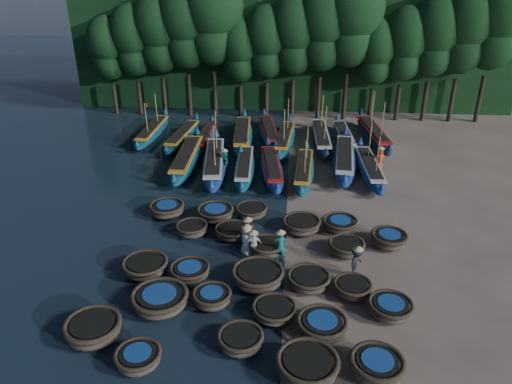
# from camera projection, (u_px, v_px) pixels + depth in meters

# --- Properties ---
(ground) EXTENTS (120.00, 120.00, 0.00)m
(ground) POSITION_uv_depth(u_px,v_px,m) (286.00, 234.00, 27.14)
(ground) COLOR gray
(ground) RESTS_ON ground
(foliage_wall) EXTENTS (40.00, 3.00, 10.00)m
(foliage_wall) POSITION_uv_depth(u_px,v_px,m) (293.00, 53.00, 45.78)
(foliage_wall) COLOR black
(foliage_wall) RESTS_ON ground
(coracle_0) EXTENTS (2.33, 2.33, 0.84)m
(coracle_0) POSITION_uv_depth(u_px,v_px,m) (93.00, 329.00, 19.83)
(coracle_0) COLOR brown
(coracle_0) RESTS_ON ground
(coracle_1) EXTENTS (1.81, 1.81, 0.67)m
(coracle_1) POSITION_uv_depth(u_px,v_px,m) (138.00, 358.00, 18.58)
(coracle_1) COLOR brown
(coracle_1) RESTS_ON ground
(coracle_2) EXTENTS (1.86, 1.86, 0.69)m
(coracle_2) POSITION_uv_depth(u_px,v_px,m) (240.00, 340.00, 19.40)
(coracle_2) COLOR brown
(coracle_2) RESTS_ON ground
(coracle_3) EXTENTS (2.46, 2.46, 0.83)m
(coracle_3) POSITION_uv_depth(u_px,v_px,m) (307.00, 366.00, 18.12)
(coracle_3) COLOR brown
(coracle_3) RESTS_ON ground
(coracle_4) EXTENTS (2.27, 2.27, 0.83)m
(coracle_4) POSITION_uv_depth(u_px,v_px,m) (377.00, 366.00, 18.08)
(coracle_4) COLOR brown
(coracle_4) RESTS_ON ground
(coracle_5) EXTENTS (3.00, 3.00, 0.82)m
(coracle_5) POSITION_uv_depth(u_px,v_px,m) (160.00, 299.00, 21.45)
(coracle_5) COLOR brown
(coracle_5) RESTS_ON ground
(coracle_6) EXTENTS (2.10, 2.10, 0.69)m
(coracle_6) POSITION_uv_depth(u_px,v_px,m) (212.00, 297.00, 21.70)
(coracle_6) COLOR brown
(coracle_6) RESTS_ON ground
(coracle_7) EXTENTS (2.23, 2.23, 0.63)m
(coracle_7) POSITION_uv_depth(u_px,v_px,m) (274.00, 310.00, 20.99)
(coracle_7) COLOR brown
(coracle_7) RESTS_ON ground
(coracle_8) EXTENTS (2.23, 2.23, 0.70)m
(coracle_8) POSITION_uv_depth(u_px,v_px,m) (322.00, 325.00, 20.12)
(coracle_8) COLOR brown
(coracle_8) RESTS_ON ground
(coracle_9) EXTENTS (2.19, 2.19, 0.68)m
(coracle_9) POSITION_uv_depth(u_px,v_px,m) (390.00, 308.00, 21.10)
(coracle_9) COLOR brown
(coracle_9) RESTS_ON ground
(coracle_10) EXTENTS (2.21, 2.21, 0.72)m
(coracle_10) POSITION_uv_depth(u_px,v_px,m) (145.00, 266.00, 23.75)
(coracle_10) COLOR brown
(coracle_10) RESTS_ON ground
(coracle_11) EXTENTS (1.94, 1.94, 0.63)m
(coracle_11) POSITION_uv_depth(u_px,v_px,m) (190.00, 271.00, 23.48)
(coracle_11) COLOR brown
(coracle_11) RESTS_ON ground
(coracle_12) EXTENTS (3.05, 3.05, 0.82)m
(coracle_12) POSITION_uv_depth(u_px,v_px,m) (258.00, 276.00, 22.96)
(coracle_12) COLOR brown
(coracle_12) RESTS_ON ground
(coracle_13) EXTENTS (2.12, 2.12, 0.69)m
(coracle_13) POSITION_uv_depth(u_px,v_px,m) (309.00, 280.00, 22.82)
(coracle_13) COLOR brown
(coracle_13) RESTS_ON ground
(coracle_14) EXTENTS (1.79, 1.79, 0.66)m
(coracle_14) POSITION_uv_depth(u_px,v_px,m) (352.00, 288.00, 22.33)
(coracle_14) COLOR brown
(coracle_14) RESTS_ON ground
(coracle_15) EXTENTS (1.89, 1.89, 0.67)m
(coracle_15) POSITION_uv_depth(u_px,v_px,m) (192.00, 229.00, 26.88)
(coracle_15) COLOR brown
(coracle_15) RESTS_ON ground
(coracle_16) EXTENTS (2.22, 2.22, 0.63)m
(coracle_16) POSITION_uv_depth(u_px,v_px,m) (232.00, 231.00, 26.68)
(coracle_16) COLOR brown
(coracle_16) RESTS_ON ground
(coracle_17) EXTENTS (2.14, 2.14, 0.74)m
(coracle_17) POSITION_uv_depth(u_px,v_px,m) (267.00, 247.00, 25.18)
(coracle_17) COLOR brown
(coracle_17) RESTS_ON ground
(coracle_18) EXTENTS (1.92, 1.92, 0.72)m
(coracle_18) POSITION_uv_depth(u_px,v_px,m) (346.00, 247.00, 25.21)
(coracle_18) COLOR brown
(coracle_18) RESTS_ON ground
(coracle_19) EXTENTS (2.09, 2.09, 0.77)m
(coracle_19) POSITION_uv_depth(u_px,v_px,m) (389.00, 239.00, 25.83)
(coracle_19) COLOR brown
(coracle_19) RESTS_ON ground
(coracle_20) EXTENTS (2.06, 2.06, 0.75)m
(coracle_20) POSITION_uv_depth(u_px,v_px,m) (167.00, 209.00, 28.74)
(coracle_20) COLOR brown
(coracle_20) RESTS_ON ground
(coracle_21) EXTENTS (2.32, 2.32, 0.75)m
(coracle_21) POSITION_uv_depth(u_px,v_px,m) (215.00, 213.00, 28.34)
(coracle_21) COLOR brown
(coracle_21) RESTS_ON ground
(coracle_22) EXTENTS (2.15, 2.15, 0.65)m
(coracle_22) POSITION_uv_depth(u_px,v_px,m) (251.00, 211.00, 28.67)
(coracle_22) COLOR brown
(coracle_22) RESTS_ON ground
(coracle_23) EXTENTS (2.49, 2.49, 0.74)m
(coracle_23) POSITION_uv_depth(u_px,v_px,m) (301.00, 225.00, 27.17)
(coracle_23) COLOR brown
(coracle_23) RESTS_ON ground
(coracle_24) EXTENTS (2.06, 2.06, 0.67)m
(coracle_24) POSITION_uv_depth(u_px,v_px,m) (340.00, 224.00, 27.33)
(coracle_24) COLOR brown
(coracle_24) RESTS_ON ground
(long_boat_2) EXTENTS (1.60, 8.93, 1.57)m
(long_boat_2) POSITION_uv_depth(u_px,v_px,m) (187.00, 159.00, 34.93)
(long_boat_2) COLOR navy
(long_boat_2) RESTS_ON ground
(long_boat_3) EXTENTS (2.58, 9.15, 3.91)m
(long_boat_3) POSITION_uv_depth(u_px,v_px,m) (214.00, 163.00, 34.22)
(long_boat_3) COLOR navy
(long_boat_3) RESTS_ON ground
(long_boat_4) EXTENTS (1.64, 7.65, 1.35)m
(long_boat_4) POSITION_uv_depth(u_px,v_px,m) (245.00, 167.00, 33.81)
(long_boat_4) COLOR navy
(long_boat_4) RESTS_ON ground
(long_boat_5) EXTENTS (2.38, 7.83, 1.39)m
(long_boat_5) POSITION_uv_depth(u_px,v_px,m) (272.00, 168.00, 33.66)
(long_boat_5) COLOR navy
(long_boat_5) RESTS_ON ground
(long_boat_6) EXTENTS (1.82, 7.64, 3.25)m
(long_boat_6) POSITION_uv_depth(u_px,v_px,m) (304.00, 171.00, 33.31)
(long_boat_6) COLOR navy
(long_boat_6) RESTS_ON ground
(long_boat_7) EXTENTS (2.38, 9.09, 1.60)m
(long_boat_7) POSITION_uv_depth(u_px,v_px,m) (345.00, 159.00, 34.80)
(long_boat_7) COLOR navy
(long_boat_7) RESTS_ON ground
(long_boat_8) EXTENTS (1.86, 7.95, 3.38)m
(long_boat_8) POSITION_uv_depth(u_px,v_px,m) (369.00, 168.00, 33.60)
(long_boat_8) COLOR navy
(long_boat_8) RESTS_ON ground
(long_boat_9) EXTENTS (1.74, 7.86, 3.34)m
(long_boat_9) POSITION_uv_depth(u_px,v_px,m) (153.00, 132.00, 40.05)
(long_boat_9) COLOR navy
(long_boat_9) RESTS_ON ground
(long_boat_10) EXTENTS (2.25, 7.60, 1.35)m
(long_boat_10) POSITION_uv_depth(u_px,v_px,m) (183.00, 136.00, 39.10)
(long_boat_10) COLOR navy
(long_boat_10) RESTS_ON ground
(long_boat_11) EXTENTS (1.38, 7.25, 1.28)m
(long_boat_11) POSITION_uv_depth(u_px,v_px,m) (205.00, 137.00, 39.03)
(long_boat_11) COLOR navy
(long_boat_11) RESTS_ON ground
(long_boat_12) EXTENTS (2.04, 8.70, 1.53)m
(long_boat_12) POSITION_uv_depth(u_px,v_px,m) (243.00, 136.00, 39.09)
(long_boat_12) COLOR navy
(long_boat_12) RESTS_ON ground
(long_boat_13) EXTENTS (2.72, 7.97, 1.42)m
(long_boat_13) POSITION_uv_depth(u_px,v_px,m) (269.00, 132.00, 39.83)
(long_boat_13) COLOR navy
(long_boat_13) RESTS_ON ground
(long_boat_14) EXTENTS (2.11, 8.06, 3.44)m
(long_boat_14) POSITION_uv_depth(u_px,v_px,m) (285.00, 139.00, 38.47)
(long_boat_14) COLOR navy
(long_boat_14) RESTS_ON ground
(long_boat_15) EXTENTS (1.80, 8.45, 3.59)m
(long_boat_15) POSITION_uv_depth(u_px,v_px,m) (321.00, 138.00, 38.67)
(long_boat_15) COLOR #10253C
(long_boat_15) RESTS_ON ground
(long_boat_16) EXTENTS (1.91, 7.46, 1.32)m
(long_boat_16) POSITION_uv_depth(u_px,v_px,m) (344.00, 137.00, 39.03)
(long_boat_16) COLOR navy
(long_boat_16) RESTS_ON ground
(long_boat_17) EXTENTS (2.63, 8.59, 3.68)m
(long_boat_17) POSITION_uv_depth(u_px,v_px,m) (373.00, 134.00, 39.37)
(long_boat_17) COLOR #10253C
(long_boat_17) RESTS_ON ground
(fisherman_0) EXTENTS (0.98, 0.94, 1.89)m
(fisherman_0) POSITION_uv_depth(u_px,v_px,m) (247.00, 239.00, 24.95)
(fisherman_0) COLOR silver
(fisherman_0) RESTS_ON ground
(fisherman_1) EXTENTS (0.61, 0.52, 1.86)m
(fisherman_1) POSITION_uv_depth(u_px,v_px,m) (280.00, 244.00, 24.50)
(fisherman_1) COLOR #186768
(fisherman_1) RESTS_ON ground
(fisherman_2) EXTENTS (0.96, 0.87, 1.81)m
(fisherman_2) POSITION_uv_depth(u_px,v_px,m) (248.00, 231.00, 25.71)
(fisherman_2) COLOR #B94118
(fisherman_2) RESTS_ON ground
(fisherman_3) EXTENTS (1.01, 1.19, 1.80)m
(fisherman_3) POSITION_uv_depth(u_px,v_px,m) (357.00, 262.00, 23.32)
(fisherman_3) COLOR black
(fisherman_3) RESTS_ON ground
(fisherman_4) EXTENTS (0.95, 0.59, 1.70)m
(fisherman_4) POSITION_uv_depth(u_px,v_px,m) (253.00, 243.00, 24.75)
(fisherman_4) COLOR silver
(fisherman_4) RESTS_ON ground
(fisherman_5) EXTENTS (1.18, 1.57, 1.85)m
(fisherman_5) POSITION_uv_depth(u_px,v_px,m) (224.00, 161.00, 33.95)
(fisherman_5) COLOR #186768
(fisherman_5) RESTS_ON ground
(fisherman_6) EXTENTS (0.98, 0.94, 1.89)m
(fisherman_6) POSITION_uv_depth(u_px,v_px,m) (380.00, 158.00, 34.22)
(fisherman_6) COLOR #B94118
(fisherman_6) RESTS_ON ground
(tree_0) EXTENTS (3.68, 3.68, 8.68)m
(tree_0) POSITION_uv_depth(u_px,v_px,m) (108.00, 47.00, 43.29)
(tree_0) COLOR black
(tree_0) RESTS_ON ground
(tree_1) EXTENTS (4.09, 4.09, 9.65)m
(tree_1) POSITION_uv_depth(u_px,v_px,m) (133.00, 39.00, 42.83)
(tree_1) COLOR black
(tree_1) RESTS_ON ground
(tree_2) EXTENTS (4.51, 4.51, 10.63)m
(tree_2) POSITION_uv_depth(u_px,v_px,m) (159.00, 32.00, 42.38)
(tree_2) COLOR black
(tree_2) RESTS_ON ground
(tree_3) EXTENTS (4.92, 4.92, 11.60)m
(tree_3) POSITION_uv_depth(u_px,v_px,m) (185.00, 24.00, 41.92)
(tree_3) COLOR black
(tree_3) RESTS_ON ground
(tree_4) EXTENTS (5.34, 5.34, 12.58)m
(tree_4) POSITION_uv_depth(u_px,v_px,m) (212.00, 15.00, 41.46)
(tree_4) COLOR black
(tree_4) RESTS_ON ground
(tree_5) EXTENTS (3.68, 3.68, 8.68)m
(tree_5) POSITION_uv_depth(u_px,v_px,m) (240.00, 49.00, 42.53)
(tree_5) COLOR black
(tree_5) RESTS_ON ground
(tree_6) EXTENTS (4.09, 4.09, 9.65)m
(tree_6) POSITION_uv_depth(u_px,v_px,m) (267.00, 41.00, 42.07)
(tree_6) COLOR black
(tree_6) RESTS_ON ground
(tree_7) EXTENTS (4.51, 4.51, 10.63)m
(tree_7) POSITION_uv_depth(u_px,v_px,m) (294.00, 33.00, 41.61)
(tree_7) COLOR black
(tree_7) RESTS_ON ground
(tree_8) EXTENTS (4.92, 4.92, 11.60)m
(tree_8) POSITION_uv_depth(u_px,v_px,m) (323.00, 25.00, 41.16)
(tree_8) COLOR black
(tree_8) RESTS_ON ground
(tree_9) EXTENTS (5.34, 5.34, 12.58)m
(tree_9) POSITION_uv_depth(u_px,v_px,m) (351.00, 17.00, 40.70)
(tree_9) COLOR black
(tree_9) RESTS_ON ground
(tree_10) EXTENTS (3.68, 3.68, 8.68)m
(tree_10) POSITION_uv_depth(u_px,v_px,m) (376.00, 51.00, 41.77)
(tree_10) COLOR black
(tree_10) RESTS_ON ground
(tree_11) EXTENTS (4.09, 4.09, 9.65)m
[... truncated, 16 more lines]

